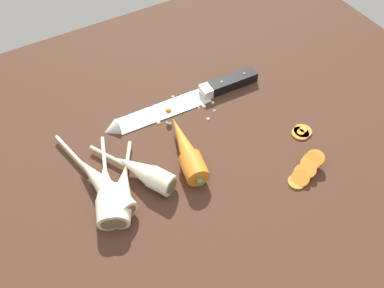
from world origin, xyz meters
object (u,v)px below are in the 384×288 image
parsnip_mid_right (102,184)px  carrot_slice_stack (306,169)px  whole_carrot (186,150)px  parsnip_mid_left (122,193)px  parsnip_front (107,192)px  chefs_knife (181,102)px  parsnip_back (144,172)px  carrot_slice_stray_near (303,131)px  carrot_slice_stray_mid (300,133)px

parsnip_mid_right → carrot_slice_stack: parsnip_mid_right is taller
whole_carrot → parsnip_mid_left: bearing=-168.8°
parsnip_front → parsnip_mid_right: size_ratio=0.83×
parsnip_mid_right → parsnip_front: bearing=-91.0°
chefs_knife → parsnip_front: (-22.19, -13.73, 1.33)cm
parsnip_mid_left → parsnip_back: (5.16, 2.19, -0.00)cm
parsnip_back → parsnip_mid_left: bearing=-157.0°
whole_carrot → carrot_slice_stray_near: size_ratio=5.37×
parsnip_front → carrot_slice_stray_mid: 38.58cm
chefs_knife → whole_carrot: bearing=-115.4°
chefs_knife → parsnip_back: bearing=-138.6°
parsnip_mid_left → carrot_slice_stack: parsnip_mid_left is taller
chefs_knife → carrot_slice_stray_mid: 24.64cm
parsnip_mid_left → carrot_slice_stack: bearing=-20.0°
carrot_slice_stack → parsnip_mid_left: bearing=160.0°
carrot_slice_stray_mid → carrot_slice_stack: bearing=-123.6°
whole_carrot → parsnip_mid_right: (-16.22, 0.64, -0.12)cm
parsnip_mid_left → carrot_slice_stray_near: size_ratio=4.68×
parsnip_front → parsnip_mid_right: bearing=89.0°
parsnip_back → carrot_slice_stray_mid: 31.46cm
parsnip_front → carrot_slice_stray_mid: size_ratio=5.68×
parsnip_front → carrot_slice_stray_near: 39.32cm
carrot_slice_stray_mid → chefs_knife: bearing=130.6°
parsnip_mid_right → chefs_knife: bearing=28.2°
parsnip_mid_left → parsnip_mid_right: 4.03cm
carrot_slice_stack → carrot_slice_stray_mid: 9.40cm
parsnip_back → parsnip_mid_right: bearing=170.4°
carrot_slice_stack → carrot_slice_stray_near: 10.02cm
carrot_slice_stray_near → carrot_slice_stray_mid: size_ratio=1.05×
parsnip_mid_right → parsnip_mid_left: bearing=-58.2°
parsnip_front → carrot_slice_stack: parsnip_front is taller
whole_carrot → carrot_slice_stack: 21.89cm
parsnip_back → carrot_slice_stack: 29.02cm
chefs_knife → carrot_slice_stray_near: bearing=-47.8°
chefs_knife → carrot_slice_stray_mid: chefs_knife is taller
parsnip_front → carrot_slice_stray_mid: bearing=-7.4°
parsnip_back → carrot_slice_stray_mid: (30.91, -5.62, -1.62)cm
whole_carrot → parsnip_front: 16.30cm
parsnip_mid_right → carrot_slice_stack: bearing=-23.9°
parsnip_front → parsnip_back: size_ratio=1.12×
parsnip_front → carrot_slice_stack: bearing=-21.2°
chefs_knife → parsnip_mid_right: size_ratio=1.51×
parsnip_front → parsnip_back: 7.34cm
carrot_slice_stray_mid → parsnip_front: bearing=172.6°
carrot_slice_stray_near → whole_carrot: bearing=165.2°
parsnip_back → carrot_slice_stack: bearing=-27.6°
whole_carrot → carrot_slice_stray_near: (22.74, -6.00, -1.74)cm
parsnip_front → carrot_slice_stray_near: size_ratio=5.43×
chefs_knife → whole_carrot: whole_carrot is taller
parsnip_mid_right → carrot_slice_stray_near: bearing=-9.7°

